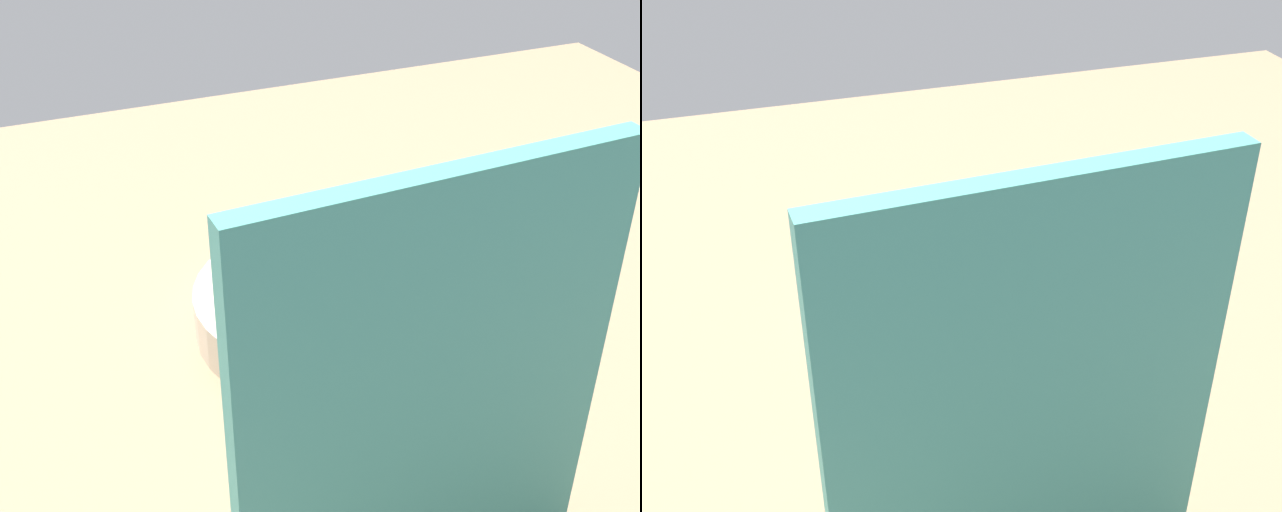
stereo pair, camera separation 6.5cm
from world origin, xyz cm
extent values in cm
cube|color=tan|center=(0.00, 0.00, -1.50)|extent=(180.00, 140.00, 3.00)
cylinder|color=beige|center=(-2.55, 0.61, 2.57)|extent=(27.60, 27.60, 5.15)
sphere|color=orange|center=(-4.13, 7.52, 9.05)|extent=(7.80, 7.80, 7.80)
sphere|color=orange|center=(-7.19, -4.81, 9.05)|extent=(7.80, 7.80, 7.80)
sphere|color=orange|center=(2.95, -0.75, 9.05)|extent=(7.80, 7.80, 7.80)
ellipsoid|color=yellow|center=(-2.82, -2.72, 7.15)|extent=(17.41, 6.58, 4.00)
ellipsoid|color=yellow|center=(-3.00, -2.46, 9.35)|extent=(17.40, 6.44, 4.00)
cube|color=teal|center=(3.45, 34.41, 18.00)|extent=(28.06, 3.25, 36.00)
cylinder|color=white|center=(-28.98, -7.76, 0.74)|extent=(7.06, 7.06, 1.47)
camera|label=1|loc=(26.53, 71.51, 57.37)|focal=48.01mm
camera|label=2|loc=(20.44, 73.71, 57.37)|focal=48.01mm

